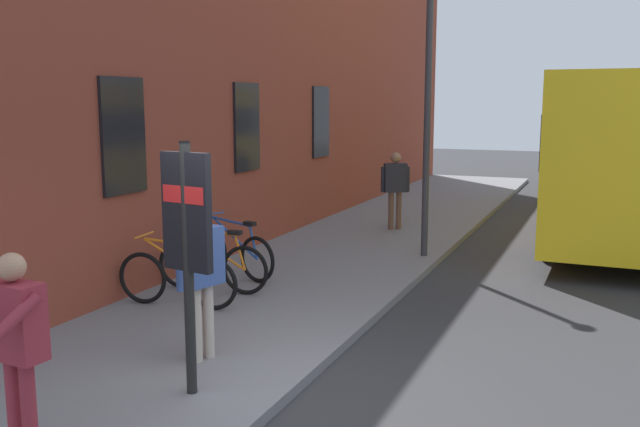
% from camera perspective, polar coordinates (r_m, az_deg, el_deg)
% --- Properties ---
extents(ground, '(60.00, 60.00, 0.00)m').
position_cam_1_polar(ground, '(12.24, 14.13, -4.65)').
color(ground, '#2D2D30').
extents(sidewalk_pavement, '(24.00, 3.50, 0.12)m').
position_cam_1_polar(sidewalk_pavement, '(14.75, 4.75, -1.81)').
color(sidewalk_pavement, slate).
rests_on(sidewalk_pavement, ground).
extents(station_facade, '(22.00, 0.65, 8.97)m').
position_cam_1_polar(station_facade, '(16.22, -1.03, 14.90)').
color(station_facade, brown).
rests_on(station_facade, ground).
extents(bicycle_nearest_sign, '(0.48, 1.77, 0.97)m').
position_cam_1_polar(bicycle_nearest_sign, '(9.59, -11.61, -5.26)').
color(bicycle_nearest_sign, black).
rests_on(bicycle_nearest_sign, sidewalk_pavement).
extents(bicycle_mid_rack, '(0.48, 1.77, 0.97)m').
position_cam_1_polar(bicycle_mid_rack, '(10.26, -8.79, -4.22)').
color(bicycle_mid_rack, black).
rests_on(bicycle_mid_rack, sidewalk_pavement).
extents(bicycle_beside_lamp, '(0.66, 1.71, 0.97)m').
position_cam_1_polar(bicycle_beside_lamp, '(11.05, -7.07, -3.22)').
color(bicycle_beside_lamp, black).
rests_on(bicycle_beside_lamp, sidewalk_pavement).
extents(transit_info_sign, '(0.18, 0.56, 2.40)m').
position_cam_1_polar(transit_info_sign, '(6.51, -10.84, -1.19)').
color(transit_info_sign, black).
rests_on(transit_info_sign, sidewalk_pavement).
extents(city_bus, '(10.53, 2.75, 3.35)m').
position_cam_1_polar(city_bus, '(16.60, 23.85, 5.14)').
color(city_bus, yellow).
rests_on(city_bus, ground).
extents(pedestrian_by_facade, '(0.62, 0.37, 1.68)m').
position_cam_1_polar(pedestrian_by_facade, '(7.47, -9.75, -4.32)').
color(pedestrian_by_facade, '#B2A599').
rests_on(pedestrian_by_facade, sidewalk_pavement).
extents(pedestrian_crossing_street, '(0.43, 0.57, 1.66)m').
position_cam_1_polar(pedestrian_crossing_street, '(15.05, 6.19, 2.53)').
color(pedestrian_crossing_street, brown).
rests_on(pedestrian_crossing_street, sidewalk_pavement).
extents(tourist_with_hotdogs, '(0.59, 0.63, 1.64)m').
position_cam_1_polar(tourist_with_hotdogs, '(5.83, -23.83, -9.02)').
color(tourist_with_hotdogs, maroon).
rests_on(tourist_with_hotdogs, sidewalk_pavement).
extents(street_lamp, '(0.28, 0.28, 5.73)m').
position_cam_1_polar(street_lamp, '(12.41, 8.89, 11.88)').
color(street_lamp, '#333338').
rests_on(street_lamp, sidewalk_pavement).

